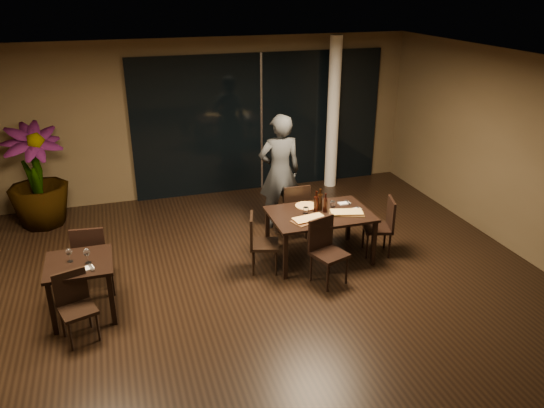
# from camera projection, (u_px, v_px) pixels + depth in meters

# --- Properties ---
(ground) EXTENTS (8.00, 8.00, 0.00)m
(ground) POSITION_uv_depth(u_px,v_px,m) (272.00, 295.00, 7.19)
(ground) COLOR black
(ground) RESTS_ON ground
(wall_back) EXTENTS (8.00, 0.10, 3.00)m
(wall_back) POSITION_uv_depth(u_px,v_px,m) (209.00, 118.00, 10.17)
(wall_back) COLOR brown
(wall_back) RESTS_ON ground
(wall_right) EXTENTS (0.10, 8.00, 3.00)m
(wall_right) POSITION_uv_depth(u_px,v_px,m) (537.00, 162.00, 7.71)
(wall_right) COLOR brown
(wall_right) RESTS_ON ground
(ceiling) EXTENTS (8.00, 8.00, 0.04)m
(ceiling) POSITION_uv_depth(u_px,v_px,m) (272.00, 68.00, 6.01)
(ceiling) COLOR white
(ceiling) RESTS_ON wall_back
(window_panel) EXTENTS (5.00, 0.06, 2.70)m
(window_panel) POSITION_uv_depth(u_px,v_px,m) (261.00, 123.00, 10.42)
(window_panel) COLOR black
(window_panel) RESTS_ON ground
(column) EXTENTS (0.24, 0.24, 3.00)m
(column) POSITION_uv_depth(u_px,v_px,m) (333.00, 114.00, 10.47)
(column) COLOR white
(column) RESTS_ON ground
(main_table) EXTENTS (1.50, 1.00, 0.75)m
(main_table) POSITION_uv_depth(u_px,v_px,m) (320.00, 218.00, 7.90)
(main_table) COLOR black
(main_table) RESTS_ON ground
(side_table) EXTENTS (0.80, 0.80, 0.75)m
(side_table) POSITION_uv_depth(u_px,v_px,m) (80.00, 271.00, 6.56)
(side_table) COLOR black
(side_table) RESTS_ON ground
(chair_main_far) EXTENTS (0.44, 0.44, 0.95)m
(chair_main_far) POSITION_uv_depth(u_px,v_px,m) (294.00, 208.00, 8.59)
(chair_main_far) COLOR black
(chair_main_far) RESTS_ON ground
(chair_main_near) EXTENTS (0.55, 0.55, 0.93)m
(chair_main_near) POSITION_uv_depth(u_px,v_px,m) (326.00, 247.00, 7.36)
(chair_main_near) COLOR black
(chair_main_near) RESTS_ON ground
(chair_main_left) EXTENTS (0.50, 0.50, 0.87)m
(chair_main_left) POSITION_uv_depth(u_px,v_px,m) (259.00, 240.00, 7.64)
(chair_main_left) COLOR black
(chair_main_left) RESTS_ON ground
(chair_main_right) EXTENTS (0.52, 0.52, 0.91)m
(chair_main_right) POSITION_uv_depth(u_px,v_px,m) (383.00, 223.00, 8.11)
(chair_main_right) COLOR black
(chair_main_right) RESTS_ON ground
(chair_side_far) EXTENTS (0.49, 0.49, 0.95)m
(chair_side_far) POSITION_uv_depth(u_px,v_px,m) (91.00, 253.00, 7.19)
(chair_side_far) COLOR black
(chair_side_far) RESTS_ON ground
(chair_side_near) EXTENTS (0.49, 0.49, 0.84)m
(chair_side_near) POSITION_uv_depth(u_px,v_px,m) (75.00, 302.00, 6.20)
(chair_side_near) COLOR black
(chair_side_near) RESTS_ON ground
(diner) EXTENTS (0.68, 0.46, 1.97)m
(diner) POSITION_uv_depth(u_px,v_px,m) (280.00, 172.00, 8.85)
(diner) COLOR #2B2E30
(diner) RESTS_ON ground
(potted_plant) EXTENTS (1.23, 1.23, 1.77)m
(potted_plant) POSITION_uv_depth(u_px,v_px,m) (36.00, 177.00, 8.94)
(potted_plant) COLOR #1E511B
(potted_plant) RESTS_ON ground
(pizza_board_left) EXTENTS (0.58, 0.43, 0.01)m
(pizza_board_left) POSITION_uv_depth(u_px,v_px,m) (309.00, 220.00, 7.63)
(pizza_board_left) COLOR #472A16
(pizza_board_left) RESTS_ON main_table
(pizza_board_right) EXTENTS (0.57, 0.42, 0.01)m
(pizza_board_right) POSITION_uv_depth(u_px,v_px,m) (346.00, 213.00, 7.84)
(pizza_board_right) COLOR #442E15
(pizza_board_right) RESTS_ON main_table
(oblong_pizza_left) EXTENTS (0.47, 0.27, 0.02)m
(oblong_pizza_left) POSITION_uv_depth(u_px,v_px,m) (309.00, 219.00, 7.63)
(oblong_pizza_left) COLOR #6B090B
(oblong_pizza_left) RESTS_ON pizza_board_left
(oblong_pizza_right) EXTENTS (0.49, 0.31, 0.02)m
(oblong_pizza_right) POSITION_uv_depth(u_px,v_px,m) (347.00, 212.00, 7.84)
(oblong_pizza_right) COLOR maroon
(oblong_pizza_right) RESTS_ON pizza_board_right
(round_pizza) EXTENTS (0.33, 0.33, 0.01)m
(round_pizza) POSITION_uv_depth(u_px,v_px,m) (306.00, 206.00, 8.10)
(round_pizza) COLOR #AD2513
(round_pizza) RESTS_ON main_table
(bottle_a) EXTENTS (0.07, 0.07, 0.33)m
(bottle_a) POSITION_uv_depth(u_px,v_px,m) (316.00, 202.00, 7.84)
(bottle_a) COLOR black
(bottle_a) RESTS_ON main_table
(bottle_b) EXTENTS (0.07, 0.07, 0.30)m
(bottle_b) POSITION_uv_depth(u_px,v_px,m) (325.00, 203.00, 7.85)
(bottle_b) COLOR black
(bottle_b) RESTS_ON main_table
(bottle_c) EXTENTS (0.07, 0.07, 0.34)m
(bottle_c) POSITION_uv_depth(u_px,v_px,m) (320.00, 199.00, 7.92)
(bottle_c) COLOR black
(bottle_c) RESTS_ON main_table
(tumbler_left) EXTENTS (0.08, 0.08, 0.09)m
(tumbler_left) POSITION_uv_depth(u_px,v_px,m) (306.00, 210.00, 7.85)
(tumbler_left) COLOR white
(tumbler_left) RESTS_ON main_table
(tumbler_right) EXTENTS (0.08, 0.08, 0.09)m
(tumbler_right) POSITION_uv_depth(u_px,v_px,m) (333.00, 204.00, 8.07)
(tumbler_right) COLOR white
(tumbler_right) RESTS_ON main_table
(napkin_near) EXTENTS (0.19, 0.11, 0.01)m
(napkin_near) POSITION_uv_depth(u_px,v_px,m) (355.00, 210.00, 7.97)
(napkin_near) COLOR white
(napkin_near) RESTS_ON main_table
(napkin_far) EXTENTS (0.18, 0.10, 0.01)m
(napkin_far) POSITION_uv_depth(u_px,v_px,m) (344.00, 203.00, 8.20)
(napkin_far) COLOR white
(napkin_far) RESTS_ON main_table
(wine_glass_a) EXTENTS (0.07, 0.07, 0.17)m
(wine_glass_a) POSITION_uv_depth(u_px,v_px,m) (69.00, 255.00, 6.49)
(wine_glass_a) COLOR white
(wine_glass_a) RESTS_ON side_table
(wine_glass_b) EXTENTS (0.08, 0.08, 0.18)m
(wine_glass_b) POSITION_uv_depth(u_px,v_px,m) (87.00, 256.00, 6.45)
(wine_glass_b) COLOR white
(wine_glass_b) RESTS_ON side_table
(side_napkin) EXTENTS (0.20, 0.15, 0.01)m
(side_napkin) POSITION_uv_depth(u_px,v_px,m) (86.00, 269.00, 6.34)
(side_napkin) COLOR white
(side_napkin) RESTS_ON side_table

